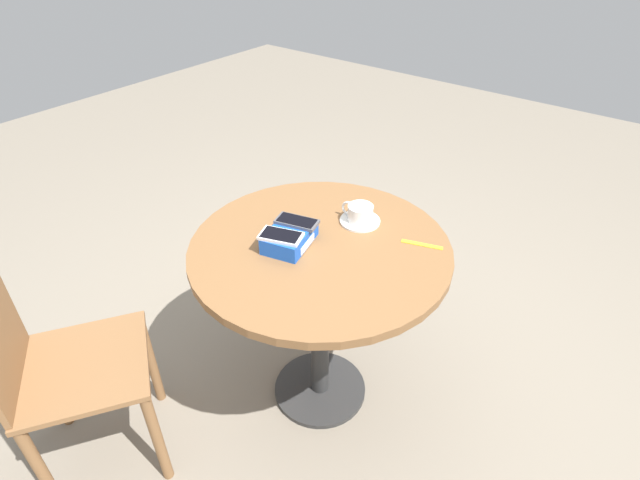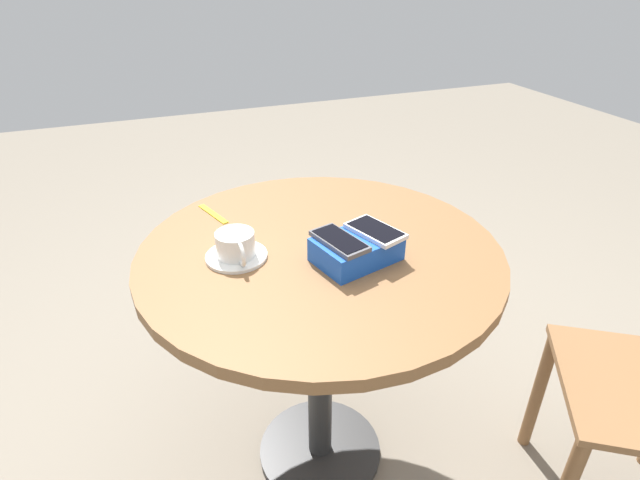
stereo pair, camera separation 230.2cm
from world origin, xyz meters
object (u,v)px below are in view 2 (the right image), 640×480
object	(u,v)px
lanyard_strap	(213,214)
saucer	(237,256)
round_table	(320,291)
phone_gray	(339,241)
phone_white	(375,231)
coffee_cup	(236,244)
phone_box	(356,249)

from	to	relation	value
lanyard_strap	saucer	bearing A→B (deg)	92.39
round_table	phone_gray	distance (m)	0.21
phone_white	phone_gray	bearing A→B (deg)	7.91
coffee_cup	lanyard_strap	size ratio (longest dim) A/B	0.89
phone_box	lanyard_strap	xyz separation A→B (m)	(0.26, -0.35, -0.03)
phone_white	saucer	xyz separation A→B (m)	(0.30, -0.10, -0.06)
phone_gray	coffee_cup	distance (m)	0.24
saucer	phone_box	bearing A→B (deg)	157.13
round_table	coffee_cup	world-z (taller)	coffee_cup
phone_gray	lanyard_strap	distance (m)	0.42
phone_gray	round_table	bearing A→B (deg)	-82.31
phone_white	phone_gray	xyz separation A→B (m)	(0.09, 0.01, 0.00)
round_table	lanyard_strap	bearing A→B (deg)	-52.10
round_table	lanyard_strap	world-z (taller)	lanyard_strap
phone_box	phone_white	xyz separation A→B (m)	(-0.05, -0.01, 0.03)
coffee_cup	lanyard_strap	bearing A→B (deg)	-87.61
saucer	lanyard_strap	world-z (taller)	saucer
phone_gray	coffee_cup	xyz separation A→B (m)	(0.21, -0.11, -0.03)
round_table	coffee_cup	size ratio (longest dim) A/B	7.12
phone_white	lanyard_strap	distance (m)	0.47
coffee_cup	lanyard_strap	distance (m)	0.25
round_table	saucer	world-z (taller)	saucer
phone_box	coffee_cup	bearing A→B (deg)	-22.32
phone_box	phone_gray	xyz separation A→B (m)	(0.05, 0.01, 0.03)
round_table	lanyard_strap	size ratio (longest dim) A/B	6.36
lanyard_strap	round_table	bearing A→B (deg)	127.90
round_table	lanyard_strap	xyz separation A→B (m)	(0.21, -0.27, 0.13)
phone_box	coffee_cup	xyz separation A→B (m)	(0.25, -0.10, 0.01)
phone_box	saucer	distance (m)	0.28
lanyard_strap	phone_gray	bearing A→B (deg)	121.74
phone_box	saucer	size ratio (longest dim) A/B	1.47
round_table	phone_gray	world-z (taller)	phone_gray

